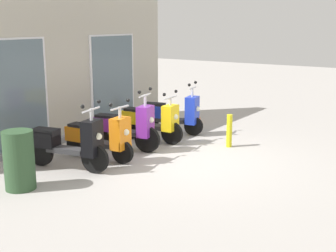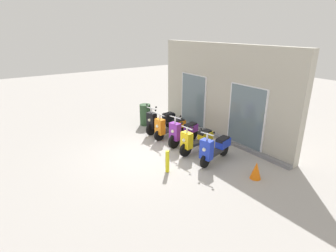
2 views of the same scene
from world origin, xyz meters
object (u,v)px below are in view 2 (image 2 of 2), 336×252
object	(u,v)px
scooter_blue	(215,148)
scooter_black	(160,121)
curb_bollard	(167,161)
scooter_yellow	(197,140)
trash_bin	(145,115)
scooter_orange	(170,127)
scooter_purple	(183,132)
traffic_cone	(256,170)

from	to	relation	value
scooter_blue	scooter_black	bearing A→B (deg)	179.17
curb_bollard	scooter_yellow	bearing A→B (deg)	109.23
trash_bin	curb_bollard	distance (m)	4.41
scooter_blue	scooter_orange	bearing A→B (deg)	-179.79
scooter_black	scooter_blue	world-z (taller)	scooter_black
trash_bin	curb_bollard	bearing A→B (deg)	-21.43
scooter_purple	traffic_cone	xyz separation A→B (m)	(3.17, 0.21, -0.22)
scooter_yellow	trash_bin	world-z (taller)	scooter_yellow
scooter_orange	scooter_yellow	world-z (taller)	scooter_orange
scooter_black	scooter_purple	distance (m)	1.58
scooter_blue	traffic_cone	xyz separation A→B (m)	(1.46, 0.24, -0.22)
scooter_black	scooter_blue	size ratio (longest dim) A/B	1.07
scooter_orange	scooter_blue	distance (m)	2.54
trash_bin	curb_bollard	xyz separation A→B (m)	(4.11, -1.61, -0.12)
scooter_orange	trash_bin	distance (m)	1.88
curb_bollard	scooter_purple	bearing A→B (deg)	129.81
scooter_orange	scooter_purple	size ratio (longest dim) A/B	0.98
scooter_black	trash_bin	world-z (taller)	scooter_black
scooter_orange	scooter_purple	world-z (taller)	scooter_purple
traffic_cone	scooter_yellow	bearing A→B (deg)	-173.55
scooter_black	scooter_yellow	xyz separation A→B (m)	(2.41, -0.07, -0.02)
scooter_black	scooter_blue	distance (m)	3.30
scooter_orange	scooter_blue	xyz separation A→B (m)	(2.54, 0.01, 0.02)
scooter_yellow	curb_bollard	size ratio (longest dim) A/B	2.23
scooter_black	scooter_blue	xyz separation A→B (m)	(3.30, -0.05, -0.01)
scooter_purple	trash_bin	xyz separation A→B (m)	(-2.71, -0.07, -0.01)
scooter_black	scooter_orange	xyz separation A→B (m)	(0.76, -0.06, -0.03)
traffic_cone	curb_bollard	size ratio (longest dim) A/B	0.74
scooter_purple	scooter_yellow	distance (m)	0.83
scooter_blue	traffic_cone	bearing A→B (deg)	9.47
curb_bollard	trash_bin	bearing A→B (deg)	158.57
scooter_purple	scooter_black	bearing A→B (deg)	179.38
scooter_orange	traffic_cone	world-z (taller)	scooter_orange
scooter_black	curb_bollard	xyz separation A→B (m)	(2.98, -1.70, -0.14)
scooter_purple	scooter_blue	distance (m)	1.71
traffic_cone	curb_bollard	world-z (taller)	curb_bollard
scooter_purple	trash_bin	world-z (taller)	scooter_purple
scooter_orange	scooter_blue	size ratio (longest dim) A/B	1.01
scooter_black	trash_bin	xyz separation A→B (m)	(-1.13, -0.08, -0.02)
scooter_black	trash_bin	bearing A→B (deg)	-175.72
scooter_purple	scooter_blue	xyz separation A→B (m)	(1.71, -0.03, -0.00)
scooter_purple	scooter_blue	size ratio (longest dim) A/B	1.02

